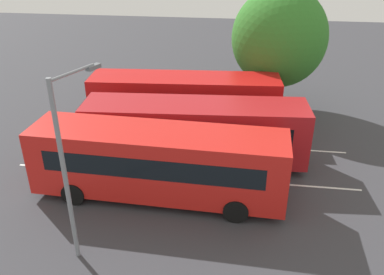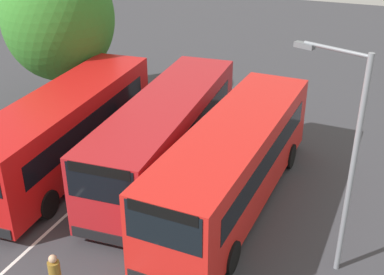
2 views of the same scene
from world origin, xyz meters
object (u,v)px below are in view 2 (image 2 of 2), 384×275
object	(u,v)px
bus_center_right	(234,161)
depot_tree	(59,19)
street_lamp	(347,152)
bus_center_left	(167,133)
bus_far_left	(66,127)

from	to	relation	value
bus_center_right	depot_tree	distance (m)	12.43
street_lamp	depot_tree	bearing A→B (deg)	-5.51
bus_center_left	bus_center_right	world-z (taller)	same
bus_center_right	bus_center_left	bearing A→B (deg)	-108.26
bus_far_left	street_lamp	xyz separation A→B (m)	(2.09, 10.80, 2.12)
bus_far_left	bus_center_left	xyz separation A→B (m)	(-1.09, 3.90, 0.00)
street_lamp	bus_center_left	bearing A→B (deg)	-3.38
bus_far_left	bus_center_right	size ratio (longest dim) A/B	1.01
bus_far_left	bus_center_right	distance (m)	7.04
bus_center_left	depot_tree	xyz separation A→B (m)	(-4.22, -7.70, 2.86)
bus_center_right	street_lamp	distance (m)	4.77
bus_far_left	bus_center_right	bearing A→B (deg)	85.37
bus_center_right	street_lamp	size ratio (longest dim) A/B	1.63
bus_far_left	bus_center_right	world-z (taller)	same
bus_center_left	bus_center_right	xyz separation A→B (m)	(1.16, 3.14, 0.00)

